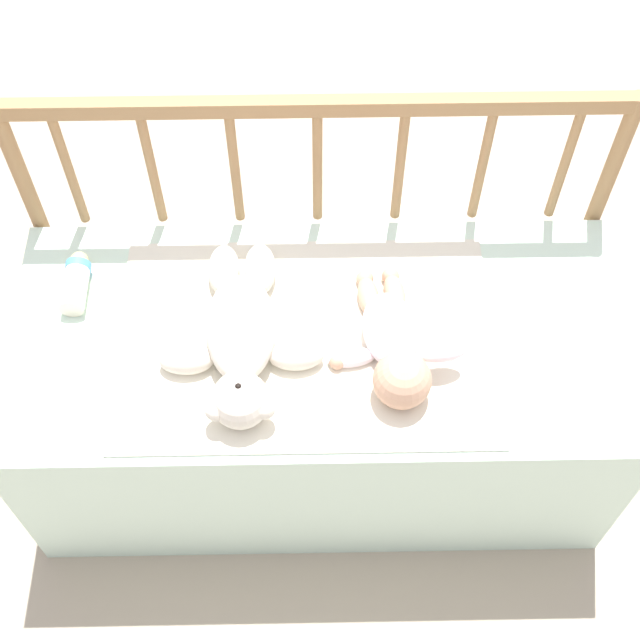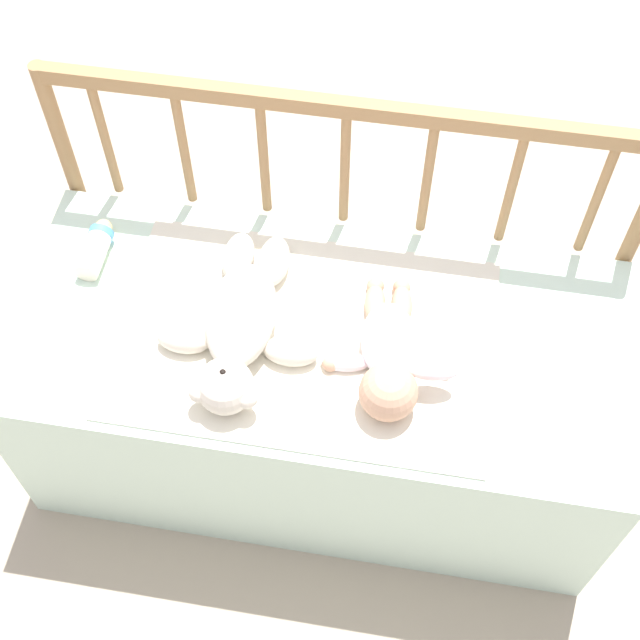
% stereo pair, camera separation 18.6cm
% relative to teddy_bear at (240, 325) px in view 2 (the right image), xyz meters
% --- Properties ---
extents(ground_plane, '(12.00, 12.00, 0.00)m').
position_rel_teddy_bear_xyz_m(ground_plane, '(0.16, 0.04, -0.58)').
color(ground_plane, tan).
extents(crib_mattress, '(1.35, 0.61, 0.53)m').
position_rel_teddy_bear_xyz_m(crib_mattress, '(0.16, 0.04, -0.32)').
color(crib_mattress, silver).
rests_on(crib_mattress, ground_plane).
extents(crib_rail, '(1.35, 0.04, 0.89)m').
position_rel_teddy_bear_xyz_m(crib_rail, '(0.16, 0.37, 0.05)').
color(crib_rail, '#997047').
rests_on(crib_rail, ground_plane).
extents(blanket, '(0.80, 0.53, 0.01)m').
position_rel_teddy_bear_xyz_m(blanket, '(0.13, 0.02, -0.05)').
color(blanket, silver).
rests_on(blanket, crib_mattress).
extents(teddy_bear, '(0.34, 0.47, 0.12)m').
position_rel_teddy_bear_xyz_m(teddy_bear, '(0.00, 0.00, 0.00)').
color(teddy_bear, silver).
rests_on(teddy_bear, crib_mattress).
extents(baby, '(0.29, 0.37, 0.12)m').
position_rel_teddy_bear_xyz_m(baby, '(0.32, -0.02, -0.01)').
color(baby, white).
rests_on(baby, crib_mattress).
extents(baby_bottle, '(0.06, 0.15, 0.06)m').
position_rel_teddy_bear_xyz_m(baby_bottle, '(-0.37, 0.17, -0.03)').
color(baby_bottle, '#F4E5CC').
rests_on(baby_bottle, crib_mattress).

